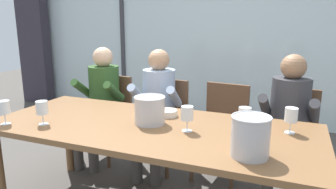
# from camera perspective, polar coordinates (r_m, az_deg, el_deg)

# --- Properties ---
(ground) EXTENTS (14.00, 14.00, 0.00)m
(ground) POSITION_cam_1_polar(r_m,az_deg,el_deg) (3.42, 4.20, -12.27)
(ground) COLOR #4C4742
(window_glass_panel) EXTENTS (7.56, 0.03, 2.60)m
(window_glass_panel) POSITION_cam_1_polar(r_m,az_deg,el_deg) (4.65, 10.73, 10.92)
(window_glass_panel) COLOR silver
(window_glass_panel) RESTS_ON ground
(window_mullion_left) EXTENTS (0.06, 0.06, 2.60)m
(window_mullion_left) POSITION_cam_1_polar(r_m,az_deg,el_deg) (5.24, -8.20, 11.25)
(window_mullion_left) COLOR #38383D
(window_mullion_left) RESTS_ON ground
(hillside_vineyard) EXTENTS (13.56, 2.40, 1.55)m
(hillside_vineyard) POSITION_cam_1_polar(r_m,az_deg,el_deg) (9.08, 16.32, 8.32)
(hillside_vineyard) COLOR #477A38
(hillside_vineyard) RESTS_ON ground
(curtain_heavy_drape) EXTENTS (0.56, 0.20, 2.60)m
(curtain_heavy_drape) POSITION_cam_1_polar(r_m,az_deg,el_deg) (6.18, -23.24, 10.62)
(curtain_heavy_drape) COLOR #332D38
(curtain_heavy_drape) RESTS_ON ground
(dining_table) EXTENTS (2.36, 0.99, 0.74)m
(dining_table) POSITION_cam_1_polar(r_m,az_deg,el_deg) (2.30, -3.31, -7.14)
(dining_table) COLOR brown
(dining_table) RESTS_ON ground
(chair_near_curtain) EXTENTS (0.49, 0.49, 0.88)m
(chair_near_curtain) POSITION_cam_1_polar(r_m,az_deg,el_deg) (3.51, -10.41, -2.76)
(chair_near_curtain) COLOR brown
(chair_near_curtain) RESTS_ON ground
(chair_left_of_center) EXTENTS (0.49, 0.49, 0.88)m
(chair_left_of_center) POSITION_cam_1_polar(r_m,az_deg,el_deg) (3.23, -0.64, -3.92)
(chair_left_of_center) COLOR brown
(chair_left_of_center) RESTS_ON ground
(chair_center) EXTENTS (0.49, 0.49, 0.88)m
(chair_center) POSITION_cam_1_polar(r_m,az_deg,el_deg) (3.05, 9.93, -5.18)
(chair_center) COLOR brown
(chair_center) RESTS_ON ground
(chair_right_of_center) EXTENTS (0.45, 0.45, 0.88)m
(chair_right_of_center) POSITION_cam_1_polar(r_m,az_deg,el_deg) (3.01, 21.56, -6.20)
(chair_right_of_center) COLOR brown
(chair_right_of_center) RESTS_ON ground
(person_olive_shirt) EXTENTS (0.47, 0.62, 1.20)m
(person_olive_shirt) POSITION_cam_1_polar(r_m,az_deg,el_deg) (3.38, -12.09, -0.41)
(person_olive_shirt) COLOR #2D5123
(person_olive_shirt) RESTS_ON ground
(person_pale_blue_shirt) EXTENTS (0.49, 0.63, 1.20)m
(person_pale_blue_shirt) POSITION_cam_1_polar(r_m,az_deg,el_deg) (3.07, -2.06, -1.48)
(person_pale_blue_shirt) COLOR #9EB2D1
(person_pale_blue_shirt) RESTS_ON ground
(person_charcoal_jacket) EXTENTS (0.48, 0.63, 1.20)m
(person_charcoal_jacket) POSITION_cam_1_polar(r_m,az_deg,el_deg) (2.82, 20.97, -3.73)
(person_charcoal_jacket) COLOR #38383D
(person_charcoal_jacket) RESTS_ON ground
(ice_bucket_primary) EXTENTS (0.22, 0.22, 0.23)m
(ice_bucket_primary) POSITION_cam_1_polar(r_m,az_deg,el_deg) (1.79, 14.72, -7.25)
(ice_bucket_primary) COLOR #B7B7BC
(ice_bucket_primary) RESTS_ON dining_table
(ice_bucket_secondary) EXTENTS (0.23, 0.23, 0.20)m
(ice_bucket_secondary) POSITION_cam_1_polar(r_m,az_deg,el_deg) (2.28, -3.32, -2.75)
(ice_bucket_secondary) COLOR #B7B7BC
(ice_bucket_secondary) RESTS_ON dining_table
(tasting_bowl) EXTENTS (0.15, 0.15, 0.05)m
(tasting_bowl) POSITION_cam_1_polar(r_m,az_deg,el_deg) (2.47, -0.04, -3.40)
(tasting_bowl) COLOR silver
(tasting_bowl) RESTS_ON dining_table
(wine_glass_by_left_taster) EXTENTS (0.08, 0.08, 0.17)m
(wine_glass_by_left_taster) POSITION_cam_1_polar(r_m,az_deg,el_deg) (2.24, 21.42, -3.65)
(wine_glass_by_left_taster) COLOR silver
(wine_glass_by_left_taster) RESTS_ON dining_table
(wine_glass_near_bucket) EXTENTS (0.08, 0.08, 0.17)m
(wine_glass_near_bucket) POSITION_cam_1_polar(r_m,az_deg,el_deg) (2.42, -21.87, -2.30)
(wine_glass_near_bucket) COLOR silver
(wine_glass_near_bucket) RESTS_ON dining_table
(wine_glass_center_pour) EXTENTS (0.08, 0.08, 0.17)m
(wine_glass_center_pour) POSITION_cam_1_polar(r_m,az_deg,el_deg) (2.12, 3.50, -3.51)
(wine_glass_center_pour) COLOR silver
(wine_glass_center_pour) RESTS_ON dining_table
(wine_glass_by_right_taster) EXTENTS (0.08, 0.08, 0.17)m
(wine_glass_by_right_taster) POSITION_cam_1_polar(r_m,az_deg,el_deg) (2.15, 13.74, -3.76)
(wine_glass_by_right_taster) COLOR silver
(wine_glass_by_right_taster) RESTS_ON dining_table
(wine_glass_spare_empty) EXTENTS (0.08, 0.08, 0.17)m
(wine_glass_spare_empty) POSITION_cam_1_polar(r_m,az_deg,el_deg) (2.55, -27.60, -2.26)
(wine_glass_spare_empty) COLOR silver
(wine_glass_spare_empty) RESTS_ON dining_table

